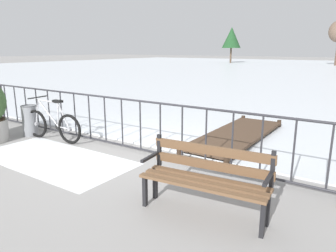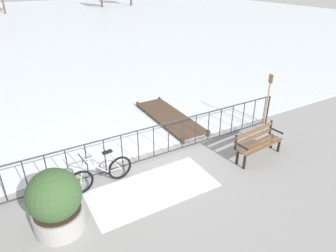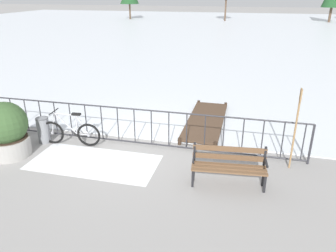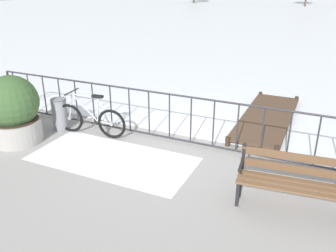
{
  "view_description": "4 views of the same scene",
  "coord_description": "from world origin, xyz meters",
  "px_view_note": "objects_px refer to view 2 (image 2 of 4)",
  "views": [
    {
      "loc": [
        4.31,
        -4.69,
        2.03
      ],
      "look_at": [
        0.99,
        0.21,
        0.58
      ],
      "focal_mm": 33.9,
      "sensor_mm": 36.0,
      "label": 1
    },
    {
      "loc": [
        -3.35,
        -6.56,
        4.86
      ],
      "look_at": [
        0.43,
        -0.07,
        0.99
      ],
      "focal_mm": 32.28,
      "sensor_mm": 36.0,
      "label": 2
    },
    {
      "loc": [
        2.85,
        -7.72,
        3.99
      ],
      "look_at": [
        1.1,
        -0.64,
        0.93
      ],
      "focal_mm": 34.94,
      "sensor_mm": 36.0,
      "label": 3
    },
    {
      "loc": [
        2.87,
        -6.29,
        3.27
      ],
      "look_at": [
        0.37,
        -0.88,
        0.75
      ],
      "focal_mm": 38.15,
      "sensor_mm": 36.0,
      "label": 4
    }
  ],
  "objects_px": {
    "bicycle_near_railing": "(101,174)",
    "oar_upright": "(268,99)",
    "park_bench": "(257,141)",
    "trash_bin": "(68,185)",
    "planter_with_shrub": "(56,202)"
  },
  "relations": [
    {
      "from": "park_bench",
      "to": "oar_upright",
      "type": "relative_size",
      "value": 0.83
    },
    {
      "from": "trash_bin",
      "to": "oar_upright",
      "type": "xyz_separation_m",
      "value": [
        6.57,
        0.14,
        0.76
      ]
    },
    {
      "from": "trash_bin",
      "to": "oar_upright",
      "type": "distance_m",
      "value": 6.61
    },
    {
      "from": "park_bench",
      "to": "oar_upright",
      "type": "height_order",
      "value": "oar_upright"
    },
    {
      "from": "bicycle_near_railing",
      "to": "planter_with_shrub",
      "type": "relative_size",
      "value": 1.19
    },
    {
      "from": "park_bench",
      "to": "planter_with_shrub",
      "type": "bearing_deg",
      "value": 179.73
    },
    {
      "from": "oar_upright",
      "to": "trash_bin",
      "type": "bearing_deg",
      "value": -178.76
    },
    {
      "from": "park_bench",
      "to": "planter_with_shrub",
      "type": "relative_size",
      "value": 1.15
    },
    {
      "from": "park_bench",
      "to": "oar_upright",
      "type": "xyz_separation_m",
      "value": [
        1.4,
        1.06,
        0.63
      ]
    },
    {
      "from": "park_bench",
      "to": "bicycle_near_railing",
      "type": "bearing_deg",
      "value": 167.71
    },
    {
      "from": "planter_with_shrub",
      "to": "oar_upright",
      "type": "distance_m",
      "value": 7.07
    },
    {
      "from": "bicycle_near_railing",
      "to": "oar_upright",
      "type": "xyz_separation_m",
      "value": [
        5.75,
        0.11,
        0.77
      ]
    },
    {
      "from": "park_bench",
      "to": "planter_with_shrub",
      "type": "distance_m",
      "value": 5.59
    },
    {
      "from": "oar_upright",
      "to": "park_bench",
      "type": "bearing_deg",
      "value": -142.79
    },
    {
      "from": "trash_bin",
      "to": "oar_upright",
      "type": "bearing_deg",
      "value": 1.24
    }
  ]
}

